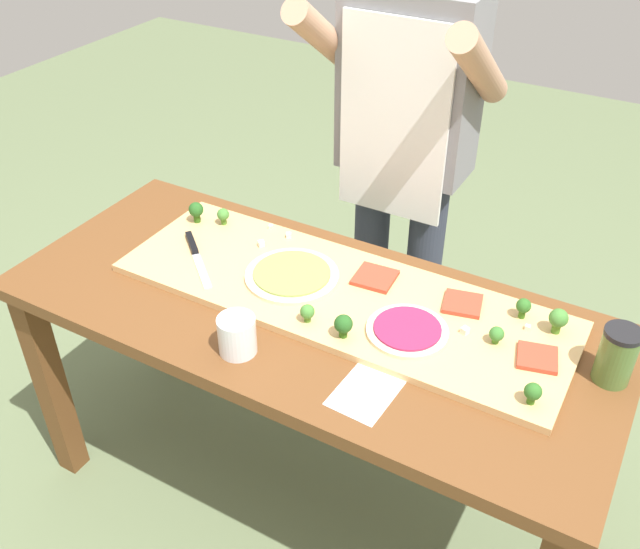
{
  "coord_description": "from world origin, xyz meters",
  "views": [
    {
      "loc": [
        0.75,
        -1.26,
        1.93
      ],
      "look_at": [
        0.0,
        0.06,
        0.84
      ],
      "focal_mm": 39.61,
      "sensor_mm": 36.0,
      "label": 1
    }
  ],
  "objects_px": {
    "cheese_crumble_a": "(261,244)",
    "cheese_crumble_d": "(465,331)",
    "broccoli_floret_back_left": "(497,334)",
    "flour_cup": "(237,337)",
    "pizza_whole_beet_magenta": "(407,330)",
    "broccoli_floret_back_mid": "(307,312)",
    "pizza_slice_center": "(375,277)",
    "cook_center": "(405,140)",
    "broccoli_floret_front_left": "(558,319)",
    "broccoli_floret_front_right": "(196,210)",
    "pizza_whole_pesto_green": "(292,275)",
    "broccoli_floret_center_left": "(223,215)",
    "broccoli_floret_center_right": "(523,307)",
    "sauce_jar": "(617,356)",
    "cheese_crumble_c": "(528,327)",
    "pizza_slice_far_right": "(463,304)",
    "prep_table": "(308,338)",
    "recipe_note": "(365,393)",
    "cheese_crumble_b": "(271,227)",
    "broccoli_floret_front_mid": "(343,325)",
    "pizza_slice_near_left": "(537,358)",
    "cheese_crumble_e": "(289,235)",
    "chefs_knife": "(195,252)",
    "broccoli_floret_back_right": "(533,392)"
  },
  "relations": [
    {
      "from": "broccoli_floret_front_left",
      "to": "cheese_crumble_e",
      "type": "xyz_separation_m",
      "value": [
        -0.8,
        0.04,
        -0.03
      ]
    },
    {
      "from": "pizza_slice_center",
      "to": "cook_center",
      "type": "xyz_separation_m",
      "value": [
        -0.13,
        0.45,
        0.2
      ]
    },
    {
      "from": "broccoli_floret_front_left",
      "to": "broccoli_floret_front_right",
      "type": "bearing_deg",
      "value": -179.03
    },
    {
      "from": "broccoli_floret_back_left",
      "to": "sauce_jar",
      "type": "bearing_deg",
      "value": 6.68
    },
    {
      "from": "cheese_crumble_a",
      "to": "cheese_crumble_d",
      "type": "distance_m",
      "value": 0.66
    },
    {
      "from": "broccoli_floret_back_mid",
      "to": "sauce_jar",
      "type": "xyz_separation_m",
      "value": [
        0.7,
        0.19,
        0.02
      ]
    },
    {
      "from": "broccoli_floret_front_left",
      "to": "prep_table",
      "type": "bearing_deg",
      "value": -162.22
    },
    {
      "from": "pizza_whole_pesto_green",
      "to": "cheese_crumble_b",
      "type": "distance_m",
      "value": 0.26
    },
    {
      "from": "cheese_crumble_a",
      "to": "cheese_crumble_c",
      "type": "bearing_deg",
      "value": 0.81
    },
    {
      "from": "sauce_jar",
      "to": "pizza_slice_center",
      "type": "bearing_deg",
      "value": 174.61
    },
    {
      "from": "broccoli_floret_back_mid",
      "to": "cheese_crumble_b",
      "type": "xyz_separation_m",
      "value": [
        -0.32,
        0.33,
        -0.02
      ]
    },
    {
      "from": "cheese_crumble_a",
      "to": "flour_cup",
      "type": "bearing_deg",
      "value": -64.09
    },
    {
      "from": "pizza_slice_near_left",
      "to": "cheese_crumble_c",
      "type": "bearing_deg",
      "value": 117.93
    },
    {
      "from": "prep_table",
      "to": "broccoli_floret_front_mid",
      "type": "relative_size",
      "value": 26.3
    },
    {
      "from": "pizza_whole_beet_magenta",
      "to": "cheese_crumble_c",
      "type": "relative_size",
      "value": 16.49
    },
    {
      "from": "broccoli_floret_center_left",
      "to": "pizza_slice_far_right",
      "type": "bearing_deg",
      "value": -1.74
    },
    {
      "from": "broccoli_floret_front_right",
      "to": "cheese_crumble_d",
      "type": "height_order",
      "value": "broccoli_floret_front_right"
    },
    {
      "from": "broccoli_floret_front_right",
      "to": "broccoli_floret_center_right",
      "type": "xyz_separation_m",
      "value": [
        1.0,
        0.03,
        -0.01
      ]
    },
    {
      "from": "broccoli_floret_center_right",
      "to": "flour_cup",
      "type": "height_order",
      "value": "flour_cup"
    },
    {
      "from": "pizza_slice_center",
      "to": "cheese_crumble_b",
      "type": "relative_size",
      "value": 8.61
    },
    {
      "from": "broccoli_floret_back_mid",
      "to": "prep_table",
      "type": "bearing_deg",
      "value": 120.38
    },
    {
      "from": "broccoli_floret_front_right",
      "to": "flour_cup",
      "type": "xyz_separation_m",
      "value": [
        0.44,
        -0.41,
        -0.02
      ]
    },
    {
      "from": "broccoli_floret_back_left",
      "to": "broccoli_floret_front_left",
      "type": "height_order",
      "value": "broccoli_floret_front_left"
    },
    {
      "from": "broccoli_floret_back_left",
      "to": "flour_cup",
      "type": "height_order",
      "value": "flour_cup"
    },
    {
      "from": "broccoli_floret_front_right",
      "to": "cook_center",
      "type": "distance_m",
      "value": 0.68
    },
    {
      "from": "cheese_crumble_c",
      "to": "cheese_crumble_e",
      "type": "xyz_separation_m",
      "value": [
        -0.74,
        0.07,
        0.0
      ]
    },
    {
      "from": "pizza_whole_pesto_green",
      "to": "broccoli_floret_back_right",
      "type": "relative_size",
      "value": 4.81
    },
    {
      "from": "broccoli_floret_center_left",
      "to": "broccoli_floret_center_right",
      "type": "bearing_deg",
      "value": 0.27
    },
    {
      "from": "pizza_slice_far_right",
      "to": "broccoli_floret_back_mid",
      "type": "distance_m",
      "value": 0.41
    },
    {
      "from": "cheese_crumble_e",
      "to": "broccoli_floret_front_mid",
      "type": "bearing_deg",
      "value": -42.0
    },
    {
      "from": "broccoli_floret_front_mid",
      "to": "sauce_jar",
      "type": "xyz_separation_m",
      "value": [
        0.6,
        0.19,
        0.02
      ]
    },
    {
      "from": "broccoli_floret_front_right",
      "to": "broccoli_floret_center_right",
      "type": "height_order",
      "value": "broccoli_floret_front_right"
    },
    {
      "from": "sauce_jar",
      "to": "broccoli_floret_center_left",
      "type": "bearing_deg",
      "value": 175.5
    },
    {
      "from": "broccoli_floret_front_left",
      "to": "broccoli_floret_front_right",
      "type": "xyz_separation_m",
      "value": [
        -1.09,
        -0.02,
        -0.0
      ]
    },
    {
      "from": "broccoli_floret_front_left",
      "to": "pizza_slice_far_right",
      "type": "bearing_deg",
      "value": -177.0
    },
    {
      "from": "pizza_whole_beet_magenta",
      "to": "broccoli_floret_back_mid",
      "type": "bearing_deg",
      "value": -160.5
    },
    {
      "from": "broccoli_floret_center_right",
      "to": "cheese_crumble_a",
      "type": "relative_size",
      "value": 3.32
    },
    {
      "from": "prep_table",
      "to": "flour_cup",
      "type": "relative_size",
      "value": 16.66
    },
    {
      "from": "broccoli_floret_front_left",
      "to": "broccoli_floret_front_right",
      "type": "distance_m",
      "value": 1.09
    },
    {
      "from": "broccoli_floret_back_right",
      "to": "pizza_whole_pesto_green",
      "type": "bearing_deg",
      "value": 168.38
    },
    {
      "from": "broccoli_floret_front_mid",
      "to": "flour_cup",
      "type": "xyz_separation_m",
      "value": [
        -0.21,
        -0.15,
        -0.01
      ]
    },
    {
      "from": "cheese_crumble_c",
      "to": "pizza_whole_pesto_green",
      "type": "bearing_deg",
      "value": -171.08
    },
    {
      "from": "chefs_knife",
      "to": "pizza_slice_center",
      "type": "relative_size",
      "value": 2.11
    },
    {
      "from": "prep_table",
      "to": "pizza_slice_far_right",
      "type": "xyz_separation_m",
      "value": [
        0.36,
        0.18,
        0.14
      ]
    },
    {
      "from": "chefs_knife",
      "to": "cheese_crumble_c",
      "type": "xyz_separation_m",
      "value": [
        0.93,
        0.14,
        0.0
      ]
    },
    {
      "from": "broccoli_floret_front_left",
      "to": "sauce_jar",
      "type": "distance_m",
      "value": 0.17
    },
    {
      "from": "cheese_crumble_e",
      "to": "broccoli_floret_back_left",
      "type": "bearing_deg",
      "value": -12.82
    },
    {
      "from": "broccoli_floret_center_right",
      "to": "cheese_crumble_b",
      "type": "relative_size",
      "value": 4.55
    },
    {
      "from": "pizza_whole_beet_magenta",
      "to": "pizza_whole_pesto_green",
      "type": "relative_size",
      "value": 0.79
    },
    {
      "from": "cheese_crumble_a",
      "to": "recipe_note",
      "type": "relative_size",
      "value": 0.1
    }
  ]
}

